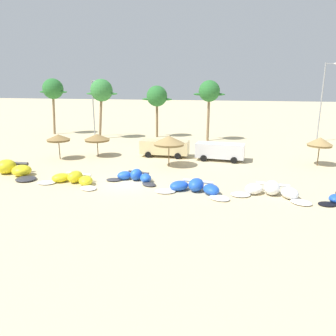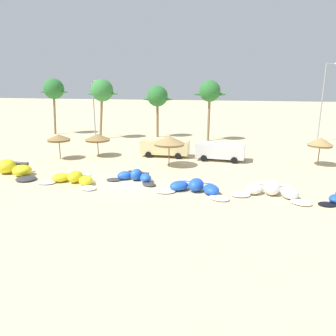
{
  "view_description": "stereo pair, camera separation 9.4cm",
  "coord_description": "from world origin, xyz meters",
  "px_view_note": "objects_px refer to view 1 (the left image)",
  "views": [
    {
      "loc": [
        8.77,
        -23.92,
        8.06
      ],
      "look_at": [
        3.21,
        2.0,
        1.0
      ],
      "focal_mm": 34.3,
      "sensor_mm": 36.0,
      "label": 1
    },
    {
      "loc": [
        8.86,
        -23.9,
        8.06
      ],
      "look_at": [
        3.21,
        2.0,
        1.0
      ],
      "focal_mm": 34.3,
      "sensor_mm": 36.0,
      "label": 2
    }
  ],
  "objects_px": {
    "kite_center": "(195,187)",
    "parked_car_second": "(164,147)",
    "kite_right_of_center": "(271,191)",
    "palm_left_of_gap": "(157,97)",
    "beach_umbrella_middle": "(97,137)",
    "lamppost_west": "(94,105)",
    "palm_leftmost": "(53,89)",
    "kite_left": "(73,179)",
    "lamppost_west_center": "(322,99)",
    "kite_left_of_center": "(135,177)",
    "beach_umbrella_outermost": "(320,142)",
    "parked_van": "(219,150)",
    "beach_umbrella_near_palms": "(169,140)",
    "palm_left": "(102,91)",
    "palm_center_left": "(209,92)",
    "beach_umbrella_near_van": "(58,138)",
    "kite_far_left": "(3,169)"
  },
  "relations": [
    {
      "from": "kite_center",
      "to": "parked_car_second",
      "type": "bearing_deg",
      "value": 113.89
    },
    {
      "from": "kite_center",
      "to": "parked_van",
      "type": "distance_m",
      "value": 10.95
    },
    {
      "from": "parked_van",
      "to": "beach_umbrella_near_palms",
      "type": "bearing_deg",
      "value": -141.6
    },
    {
      "from": "kite_center",
      "to": "beach_umbrella_near_van",
      "type": "relative_size",
      "value": 2.18
    },
    {
      "from": "beach_umbrella_middle",
      "to": "lamppost_west_center",
      "type": "xyz_separation_m",
      "value": [
        26.46,
        15.34,
        3.71
      ]
    },
    {
      "from": "parked_van",
      "to": "palm_center_left",
      "type": "distance_m",
      "value": 13.39
    },
    {
      "from": "parked_van",
      "to": "palm_left_of_gap",
      "type": "relative_size",
      "value": 0.68
    },
    {
      "from": "beach_umbrella_middle",
      "to": "palm_leftmost",
      "type": "relative_size",
      "value": 0.32
    },
    {
      "from": "kite_far_left",
      "to": "parked_car_second",
      "type": "xyz_separation_m",
      "value": [
        12.52,
        10.26,
        0.59
      ]
    },
    {
      "from": "kite_left",
      "to": "beach_umbrella_outermost",
      "type": "relative_size",
      "value": 2.01
    },
    {
      "from": "kite_far_left",
      "to": "palm_left",
      "type": "height_order",
      "value": "palm_left"
    },
    {
      "from": "palm_left",
      "to": "lamppost_west",
      "type": "distance_m",
      "value": 3.35
    },
    {
      "from": "kite_right_of_center",
      "to": "kite_center",
      "type": "bearing_deg",
      "value": -176.58
    },
    {
      "from": "palm_leftmost",
      "to": "palm_left",
      "type": "relative_size",
      "value": 1.02
    },
    {
      "from": "kite_center",
      "to": "beach_umbrella_near_palms",
      "type": "height_order",
      "value": "beach_umbrella_near_palms"
    },
    {
      "from": "beach_umbrella_middle",
      "to": "palm_center_left",
      "type": "xyz_separation_m",
      "value": [
        11.19,
        12.85,
        4.66
      ]
    },
    {
      "from": "kite_right_of_center",
      "to": "palm_left_of_gap",
      "type": "distance_m",
      "value": 28.62
    },
    {
      "from": "kite_right_of_center",
      "to": "palm_left_of_gap",
      "type": "xyz_separation_m",
      "value": [
        -14.6,
        23.96,
        5.64
      ]
    },
    {
      "from": "beach_umbrella_near_van",
      "to": "beach_umbrella_outermost",
      "type": "relative_size",
      "value": 0.95
    },
    {
      "from": "palm_leftmost",
      "to": "beach_umbrella_near_palms",
      "type": "bearing_deg",
      "value": -36.83
    },
    {
      "from": "beach_umbrella_outermost",
      "to": "lamppost_west_center",
      "type": "bearing_deg",
      "value": 77.82
    },
    {
      "from": "palm_left",
      "to": "kite_right_of_center",
      "type": "bearing_deg",
      "value": -43.49
    },
    {
      "from": "beach_umbrella_middle",
      "to": "palm_center_left",
      "type": "bearing_deg",
      "value": 48.94
    },
    {
      "from": "kite_right_of_center",
      "to": "parked_van",
      "type": "height_order",
      "value": "parked_van"
    },
    {
      "from": "kite_far_left",
      "to": "kite_left_of_center",
      "type": "distance_m",
      "value": 12.23
    },
    {
      "from": "palm_left",
      "to": "kite_left",
      "type": "bearing_deg",
      "value": -73.41
    },
    {
      "from": "kite_left",
      "to": "beach_umbrella_near_van",
      "type": "bearing_deg",
      "value": 126.42
    },
    {
      "from": "kite_left_of_center",
      "to": "lamppost_west",
      "type": "distance_m",
      "value": 25.17
    },
    {
      "from": "palm_leftmost",
      "to": "beach_umbrella_middle",
      "type": "bearing_deg",
      "value": -46.0
    },
    {
      "from": "kite_left_of_center",
      "to": "parked_van",
      "type": "distance_m",
      "value": 11.17
    },
    {
      "from": "beach_umbrella_near_van",
      "to": "palm_left",
      "type": "distance_m",
      "value": 14.26
    },
    {
      "from": "palm_left",
      "to": "beach_umbrella_near_palms",
      "type": "bearing_deg",
      "value": -47.53
    },
    {
      "from": "beach_umbrella_middle",
      "to": "lamppost_west_center",
      "type": "height_order",
      "value": "lamppost_west_center"
    },
    {
      "from": "beach_umbrella_near_palms",
      "to": "lamppost_west",
      "type": "distance_m",
      "value": 21.76
    },
    {
      "from": "palm_left_of_gap",
      "to": "parked_van",
      "type": "bearing_deg",
      "value": -52.93
    },
    {
      "from": "beach_umbrella_near_van",
      "to": "lamppost_west",
      "type": "height_order",
      "value": "lamppost_west"
    },
    {
      "from": "kite_far_left",
      "to": "parked_car_second",
      "type": "height_order",
      "value": "parked_car_second"
    },
    {
      "from": "kite_right_of_center",
      "to": "palm_left",
      "type": "xyz_separation_m",
      "value": [
        -22.03,
        20.9,
        6.5
      ]
    },
    {
      "from": "kite_center",
      "to": "palm_left_of_gap",
      "type": "height_order",
      "value": "palm_left_of_gap"
    },
    {
      "from": "lamppost_west",
      "to": "lamppost_west_center",
      "type": "relative_size",
      "value": 0.8
    },
    {
      "from": "kite_left_of_center",
      "to": "beach_umbrella_outermost",
      "type": "height_order",
      "value": "beach_umbrella_outermost"
    },
    {
      "from": "kite_center",
      "to": "beach_umbrella_near_van",
      "type": "height_order",
      "value": "beach_umbrella_near_van"
    },
    {
      "from": "palm_center_left",
      "to": "kite_left",
      "type": "bearing_deg",
      "value": -111.62
    },
    {
      "from": "beach_umbrella_near_van",
      "to": "palm_center_left",
      "type": "bearing_deg",
      "value": 45.71
    },
    {
      "from": "kite_left",
      "to": "parked_van",
      "type": "xyz_separation_m",
      "value": [
        11.27,
        10.81,
        0.72
      ]
    },
    {
      "from": "kite_center",
      "to": "palm_left_of_gap",
      "type": "bearing_deg",
      "value": 110.32
    },
    {
      "from": "beach_umbrella_middle",
      "to": "lamppost_west",
      "type": "bearing_deg",
      "value": 115.32
    },
    {
      "from": "kite_center",
      "to": "parked_car_second",
      "type": "distance_m",
      "value": 12.49
    },
    {
      "from": "kite_left",
      "to": "palm_left_of_gap",
      "type": "relative_size",
      "value": 0.75
    },
    {
      "from": "kite_far_left",
      "to": "parked_van",
      "type": "xyz_separation_m",
      "value": [
        18.71,
        9.72,
        0.59
      ]
    }
  ]
}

